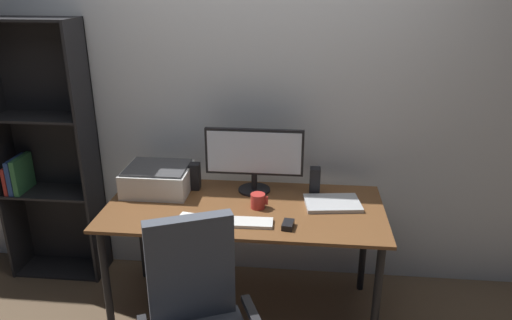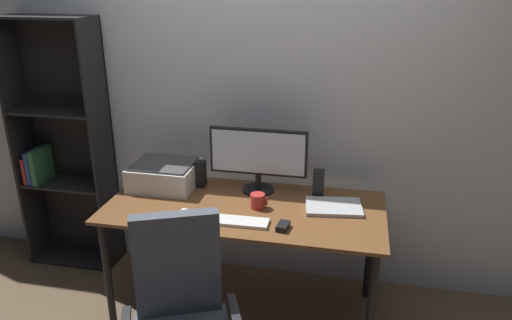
# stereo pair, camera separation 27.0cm
# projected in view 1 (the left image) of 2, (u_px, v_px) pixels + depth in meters

# --- Properties ---
(ground_plane) EXTENTS (12.00, 12.00, 0.00)m
(ground_plane) POSITION_uv_depth(u_px,v_px,m) (245.00, 310.00, 3.08)
(ground_plane) COLOR brown
(back_wall) EXTENTS (6.40, 0.10, 2.60)m
(back_wall) POSITION_uv_depth(u_px,v_px,m) (254.00, 92.00, 3.12)
(back_wall) COLOR silver
(back_wall) RESTS_ON ground
(desk) EXTENTS (1.62, 0.74, 0.74)m
(desk) POSITION_uv_depth(u_px,v_px,m) (244.00, 219.00, 2.84)
(desk) COLOR brown
(desk) RESTS_ON ground
(monitor) EXTENTS (0.60, 0.20, 0.40)m
(monitor) POSITION_uv_depth(u_px,v_px,m) (254.00, 155.00, 2.94)
(monitor) COLOR black
(monitor) RESTS_ON desk
(keyboard) EXTENTS (0.29, 0.12, 0.02)m
(keyboard) POSITION_uv_depth(u_px,v_px,m) (246.00, 222.00, 2.61)
(keyboard) COLOR silver
(keyboard) RESTS_ON desk
(mouse) EXTENTS (0.07, 0.10, 0.03)m
(mouse) POSITION_uv_depth(u_px,v_px,m) (288.00, 225.00, 2.57)
(mouse) COLOR black
(mouse) RESTS_ON desk
(coffee_mug) EXTENTS (0.10, 0.08, 0.09)m
(coffee_mug) POSITION_uv_depth(u_px,v_px,m) (258.00, 201.00, 2.79)
(coffee_mug) COLOR #B72D28
(coffee_mug) RESTS_ON desk
(laptop) EXTENTS (0.35, 0.27, 0.02)m
(laptop) POSITION_uv_depth(u_px,v_px,m) (332.00, 203.00, 2.83)
(laptop) COLOR #B7BABC
(laptop) RESTS_ON desk
(speaker_left) EXTENTS (0.06, 0.07, 0.17)m
(speaker_left) POSITION_uv_depth(u_px,v_px,m) (195.00, 176.00, 3.02)
(speaker_left) COLOR black
(speaker_left) RESTS_ON desk
(speaker_right) EXTENTS (0.06, 0.07, 0.17)m
(speaker_right) POSITION_uv_depth(u_px,v_px,m) (315.00, 181.00, 2.95)
(speaker_right) COLOR black
(speaker_right) RESTS_ON desk
(printer) EXTENTS (0.40, 0.34, 0.16)m
(printer) POSITION_uv_depth(u_px,v_px,m) (158.00, 179.00, 3.00)
(printer) COLOR silver
(printer) RESTS_ON desk
(paper_sheet) EXTENTS (0.26, 0.33, 0.00)m
(paper_sheet) POSITION_uv_depth(u_px,v_px,m) (189.00, 226.00, 2.59)
(paper_sheet) COLOR white
(paper_sheet) RESTS_ON desk
(bookshelf) EXTENTS (0.63, 0.28, 1.77)m
(bookshelf) POSITION_uv_depth(u_px,v_px,m) (46.00, 155.00, 3.24)
(bookshelf) COLOR black
(bookshelf) RESTS_ON ground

